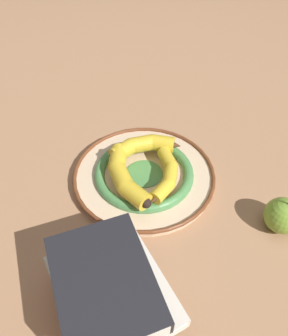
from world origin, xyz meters
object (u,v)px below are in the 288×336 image
Objects in this scene: decorative_bowl at (144,174)px; banana_c at (167,175)px; banana_b at (124,175)px; banana_a at (144,146)px; book_stack at (109,298)px; apple at (283,214)px.

decorative_bowl is 2.02× the size of banana_c.
banana_b is 0.98× the size of banana_c.
banana_a is 0.91× the size of banana_b.
banana_a is (-0.03, 0.05, 0.04)m from decorative_bowl.
banana_a and banana_b have the same top height.
book_stack is at bearing 168.92° from banana_c.
book_stack reaches higher than banana_a.
banana_a reaches higher than banana_c.
banana_c is at bearing -174.99° from apple.
banana_b is at bearing 49.94° from banana_a.
book_stack is at bearing 66.49° from banana_a.
banana_a is 1.68× the size of apple.
banana_b is at bearing -113.04° from decorative_bowl.
banana_c is (0.09, -0.06, -0.00)m from banana_a.
book_stack reaches higher than banana_c.
banana_c is at bearing -6.04° from decorative_bowl.
book_stack is (0.04, -0.29, 0.02)m from banana_c.
decorative_bowl is at bearing 74.96° from banana_a.
banana_a is at bearing 117.94° from decorative_bowl.
banana_c is at bearing 140.94° from book_stack.
banana_b is 0.34m from apple.
apple is at bearing 130.76° from banana_a.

